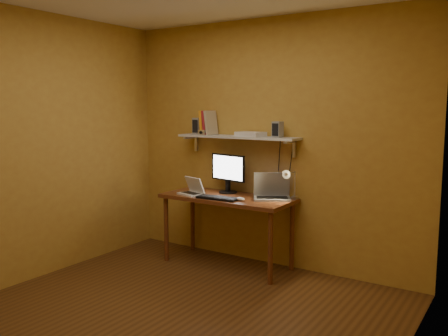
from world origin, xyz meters
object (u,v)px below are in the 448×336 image
Objects in this scene: shelf_camera at (202,132)px; speaker_right at (278,129)px; keyboard at (217,198)px; speaker_left at (198,126)px; desk at (227,204)px; wall_shelf at (237,137)px; laptop at (272,192)px; mouse at (241,199)px; router at (251,134)px; netbook at (193,190)px; monitor at (228,171)px; desk_lamp at (290,180)px.

speaker_right is at bearing 5.24° from shelf_camera.
keyboard is 2.70× the size of speaker_right.
speaker_right is at bearing 35.02° from keyboard.
desk is at bearing -11.67° from speaker_left.
laptop is at bearing -7.27° from wall_shelf.
router reaches higher than mouse.
speaker_right is (0.84, 0.33, 0.65)m from netbook.
router is (0.28, 0.01, 0.41)m from monitor.
desk is 3.10× the size of laptop.
speaker_left reaches higher than speaker_right.
router is at bearing 173.62° from desk_lamp.
desk is 1.00× the size of wall_shelf.
netbook is 0.60m from mouse.
router reaches higher than keyboard.
wall_shelf reaches higher than netbook.
netbook is (-0.81, -0.27, -0.02)m from laptop.
mouse is at bearing 9.45° from keyboard.
keyboard is 1.51× the size of router.
keyboard is at bearing 7.39° from netbook.
mouse is (0.35, -0.30, -0.22)m from monitor.
monitor reaches higher than keyboard.
mouse is (0.60, -0.00, -0.03)m from netbook.
desk is at bearing -15.70° from shelf_camera.
keyboard is 0.82m from shelf_camera.
shelf_camera is at bearing -29.32° from speaker_left.
desk_lamp is at bearing 0.59° from shelf_camera.
router is at bearing 46.17° from desk.
wall_shelf is at bearing 90.00° from desk.
netbook is 0.37m from keyboard.
desk is 0.98m from speaker_left.
speaker_right reaches higher than shelf_camera.
wall_shelf reaches higher than laptop.
desk is 0.78m from router.
shelf_camera is (0.11, -0.09, -0.06)m from speaker_left.
speaker_right reaches higher than monitor.
monitor is 1.02× the size of laptop.
keyboard is 4.43× the size of mouse.
wall_shelf is at bearing 58.71° from netbook.
desk is at bearing -133.83° from router.
router reaches higher than desk.
shelf_camera is (-0.41, 0.30, 0.64)m from keyboard.
netbook reaches higher than keyboard.
desk_lamp is at bearing -32.96° from laptop.
laptop reaches higher than desk.
speaker_left is (-0.52, 0.20, 0.80)m from desk.
wall_shelf is (0.00, 0.19, 0.69)m from desk.
keyboard is 1.16× the size of desk_lamp.
keyboard is 0.76m from desk_lamp.
shelf_camera is at bearing -169.08° from wall_shelf.
speaker_left reaches higher than shelf_camera.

